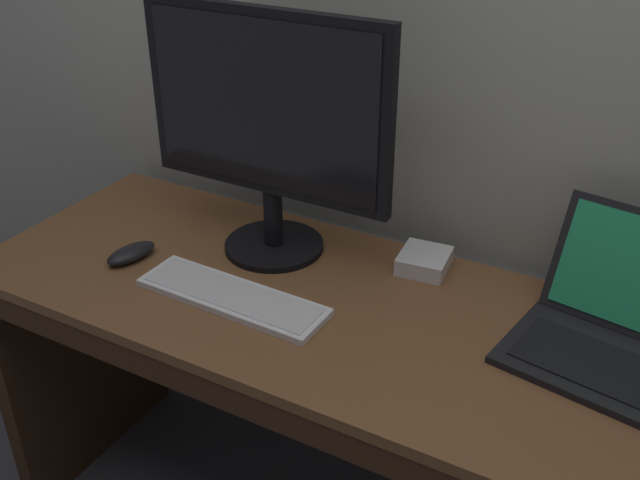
{
  "coord_description": "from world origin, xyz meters",
  "views": [
    {
      "loc": [
        0.49,
        -1.11,
        1.63
      ],
      "look_at": [
        -0.13,
        0.0,
        0.91
      ],
      "focal_mm": 41.5,
      "sensor_mm": 36.0,
      "label": 1
    }
  ],
  "objects_px": {
    "computer_mouse": "(131,253)",
    "external_monitor": "(267,124)",
    "laptop_black": "(610,331)",
    "wired_keyboard": "(232,297)",
    "external_drive_box": "(424,261)"
  },
  "relations": [
    {
      "from": "laptop_black",
      "to": "computer_mouse",
      "type": "xyz_separation_m",
      "value": [
        -1.0,
        -0.17,
        -0.03
      ]
    },
    {
      "from": "laptop_black",
      "to": "external_drive_box",
      "type": "xyz_separation_m",
      "value": [
        -0.41,
        0.11,
        -0.03
      ]
    },
    {
      "from": "external_drive_box",
      "to": "computer_mouse",
      "type": "bearing_deg",
      "value": -154.45
    },
    {
      "from": "computer_mouse",
      "to": "external_drive_box",
      "type": "bearing_deg",
      "value": 38.52
    },
    {
      "from": "computer_mouse",
      "to": "external_drive_box",
      "type": "height_order",
      "value": "external_drive_box"
    },
    {
      "from": "external_monitor",
      "to": "computer_mouse",
      "type": "distance_m",
      "value": 0.43
    },
    {
      "from": "laptop_black",
      "to": "wired_keyboard",
      "type": "relative_size",
      "value": 0.88
    },
    {
      "from": "laptop_black",
      "to": "computer_mouse",
      "type": "relative_size",
      "value": 3.0
    },
    {
      "from": "wired_keyboard",
      "to": "computer_mouse",
      "type": "height_order",
      "value": "computer_mouse"
    },
    {
      "from": "wired_keyboard",
      "to": "computer_mouse",
      "type": "bearing_deg",
      "value": 175.26
    },
    {
      "from": "wired_keyboard",
      "to": "external_drive_box",
      "type": "xyz_separation_m",
      "value": [
        0.3,
        0.31,
        0.01
      ]
    },
    {
      "from": "computer_mouse",
      "to": "external_monitor",
      "type": "bearing_deg",
      "value": 49.11
    },
    {
      "from": "laptop_black",
      "to": "external_drive_box",
      "type": "distance_m",
      "value": 0.42
    },
    {
      "from": "wired_keyboard",
      "to": "external_drive_box",
      "type": "relative_size",
      "value": 3.73
    },
    {
      "from": "external_monitor",
      "to": "wired_keyboard",
      "type": "xyz_separation_m",
      "value": [
        0.04,
        -0.21,
        -0.3
      ]
    }
  ]
}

